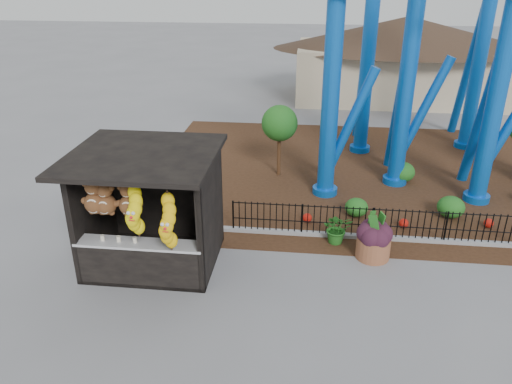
# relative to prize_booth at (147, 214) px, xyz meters

# --- Properties ---
(ground) EXTENTS (120.00, 120.00, 0.00)m
(ground) POSITION_rel_prize_booth_xyz_m (3.02, -0.88, -1.55)
(ground) COLOR slate
(ground) RESTS_ON ground
(mulch_bed) EXTENTS (18.00, 12.00, 0.02)m
(mulch_bed) POSITION_rel_prize_booth_xyz_m (7.02, 7.12, -1.55)
(mulch_bed) COLOR #331E11
(mulch_bed) RESTS_ON ground
(curb) EXTENTS (18.00, 0.18, 0.12)m
(curb) POSITION_rel_prize_booth_xyz_m (7.02, 2.12, -1.49)
(curb) COLOR gray
(curb) RESTS_ON ground
(prize_booth) EXTENTS (3.50, 3.40, 3.12)m
(prize_booth) POSITION_rel_prize_booth_xyz_m (0.00, 0.00, 0.00)
(prize_booth) COLOR black
(prize_booth) RESTS_ON ground
(picket_fence) EXTENTS (12.20, 0.06, 1.00)m
(picket_fence) POSITION_rel_prize_booth_xyz_m (7.92, 2.12, -1.05)
(picket_fence) COLOR black
(picket_fence) RESTS_ON ground
(terracotta_planter) EXTENTS (0.98, 0.98, 0.60)m
(terracotta_planter) POSITION_rel_prize_booth_xyz_m (5.75, 1.14, -1.26)
(terracotta_planter) COLOR brown
(terracotta_planter) RESTS_ON ground
(planter_foliage) EXTENTS (0.70, 0.70, 0.64)m
(planter_foliage) POSITION_rel_prize_booth_xyz_m (5.75, 1.14, -0.64)
(planter_foliage) COLOR #301321
(planter_foliage) RESTS_ON terracotta_planter
(potted_plant) EXTENTS (0.88, 0.78, 0.90)m
(potted_plant) POSITION_rel_prize_booth_xyz_m (4.81, 1.82, -1.10)
(potted_plant) COLOR #2E5719
(potted_plant) RESTS_ON ground
(landscaping) EXTENTS (8.13, 4.17, 0.72)m
(landscaping) POSITION_rel_prize_booth_xyz_m (8.03, 4.86, -1.23)
(landscaping) COLOR #1D5619
(landscaping) RESTS_ON mulch_bed
(pavilion) EXTENTS (15.00, 15.00, 4.80)m
(pavilion) POSITION_rel_prize_booth_xyz_m (9.02, 19.12, 1.51)
(pavilion) COLOR #BFAD8C
(pavilion) RESTS_ON ground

